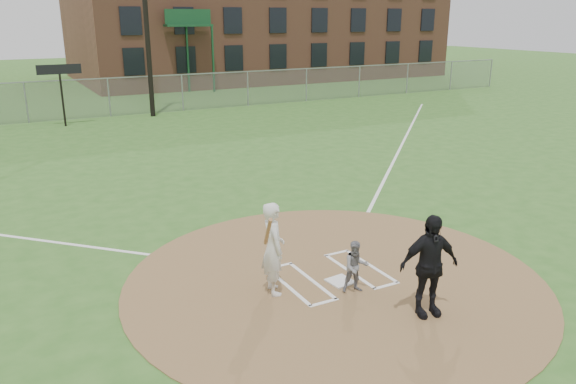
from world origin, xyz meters
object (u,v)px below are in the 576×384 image
catcher (356,267)px  batter_at_plate (273,248)px  umpire (429,266)px  home_plate (340,281)px

catcher → batter_at_plate: size_ratio=0.57×
catcher → batter_at_plate: (-1.39, 0.72, 0.39)m
catcher → umpire: 1.49m
batter_at_plate → umpire: bearing=-45.0°
catcher → umpire: umpire is taller
home_plate → batter_at_plate: (-1.36, 0.26, 0.89)m
home_plate → umpire: (0.65, -1.75, 0.91)m
umpire → batter_at_plate: umpire is taller
batter_at_plate → home_plate: bearing=-10.7°
catcher → umpire: size_ratio=0.55×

